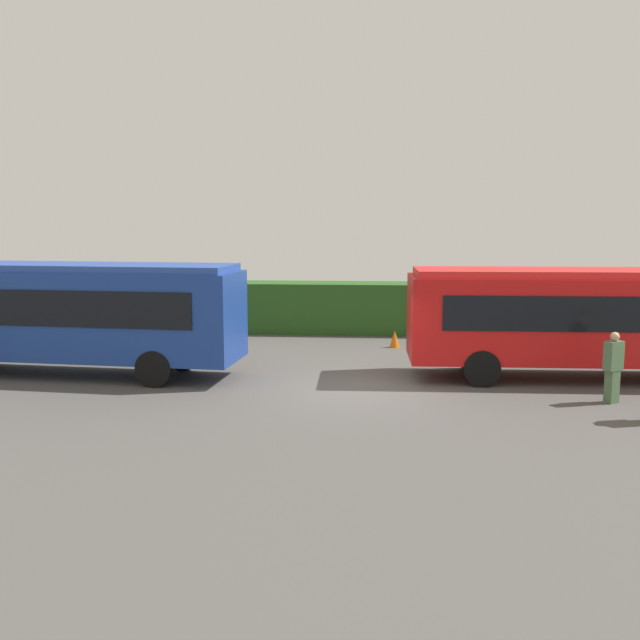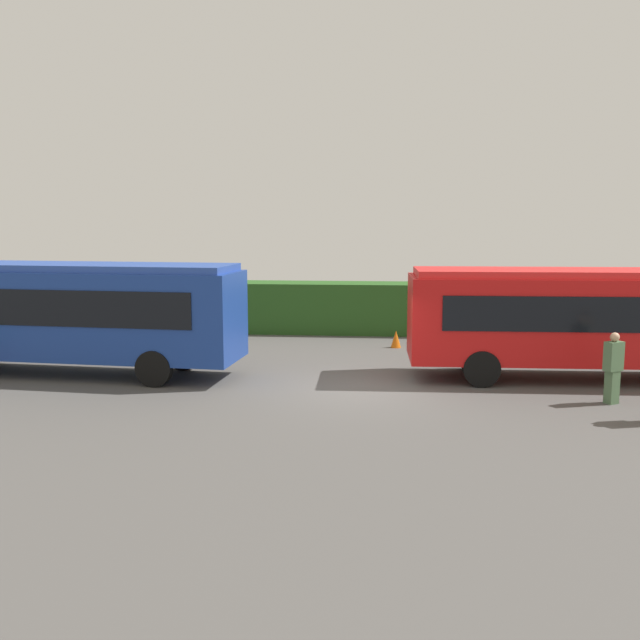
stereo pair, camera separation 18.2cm
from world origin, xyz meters
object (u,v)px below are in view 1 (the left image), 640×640
object	(u,v)px
bus_blue	(61,311)
traffic_cone	(395,339)
person_center	(613,366)
bus_red	(587,316)

from	to	relation	value
bus_blue	traffic_cone	bearing A→B (deg)	-147.29
person_center	traffic_cone	world-z (taller)	person_center
bus_blue	traffic_cone	size ratio (longest dim) A/B	17.93
person_center	traffic_cone	bearing A→B (deg)	-177.07
bus_blue	person_center	distance (m)	15.08
bus_blue	bus_red	xyz separation A→B (m)	(15.01, 0.57, -0.06)
bus_red	person_center	bearing A→B (deg)	-93.43
bus_blue	bus_red	world-z (taller)	bus_blue
bus_blue	traffic_cone	xyz separation A→B (m)	(9.77, 5.13, -1.56)
bus_blue	bus_red	size ratio (longest dim) A/B	1.07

